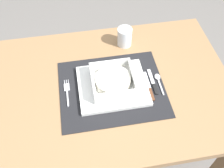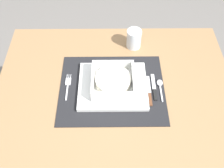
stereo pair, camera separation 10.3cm
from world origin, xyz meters
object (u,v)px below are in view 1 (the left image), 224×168
(fork, at_px, (67,90))
(spoon, at_px, (158,79))
(butter_knife, at_px, (153,83))
(drinking_glass, at_px, (125,38))
(dining_table, at_px, (114,100))
(porridge_bowl, at_px, (113,81))
(bread_knife, at_px, (149,88))

(fork, xyz_separation_m, spoon, (0.37, -0.01, 0.00))
(butter_knife, xyz_separation_m, drinking_glass, (-0.07, 0.25, 0.03))
(drinking_glass, bearing_deg, butter_knife, -74.70)
(dining_table, distance_m, porridge_bowl, 0.15)
(porridge_bowl, height_order, butter_knife, porridge_bowl)
(bread_knife, bearing_deg, butter_knife, 46.07)
(porridge_bowl, bearing_deg, dining_table, 51.52)
(dining_table, height_order, fork, fork)
(porridge_bowl, xyz_separation_m, fork, (-0.18, 0.01, -0.04))
(fork, distance_m, spoon, 0.37)
(dining_table, bearing_deg, butter_knife, -7.68)
(porridge_bowl, height_order, fork, porridge_bowl)
(fork, height_order, butter_knife, butter_knife)
(bread_knife, distance_m, drinking_glass, 0.28)
(porridge_bowl, height_order, bread_knife, porridge_bowl)
(porridge_bowl, relative_size, bread_knife, 1.17)
(fork, relative_size, drinking_glass, 1.51)
(dining_table, bearing_deg, spoon, -1.25)
(butter_knife, xyz_separation_m, bread_knife, (-0.02, -0.02, 0.00))
(bread_knife, height_order, drinking_glass, drinking_glass)
(bread_knife, bearing_deg, dining_table, 165.03)
(porridge_bowl, relative_size, butter_knife, 1.27)
(dining_table, bearing_deg, bread_knife, -17.14)
(fork, xyz_separation_m, butter_knife, (0.35, -0.02, 0.00))
(spoon, height_order, bread_knife, spoon)
(porridge_bowl, bearing_deg, fork, 176.13)
(drinking_glass, bearing_deg, porridge_bowl, -111.64)
(butter_knife, height_order, bread_knife, same)
(dining_table, xyz_separation_m, porridge_bowl, (-0.01, -0.01, 0.15))
(butter_knife, distance_m, bread_knife, 0.03)
(drinking_glass, bearing_deg, fork, -140.70)
(butter_knife, relative_size, bread_knife, 0.92)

